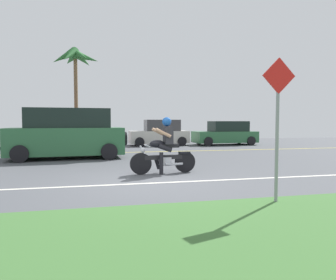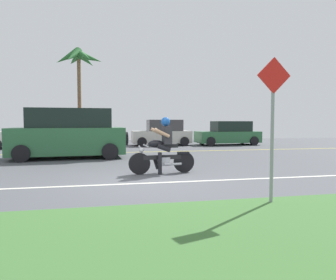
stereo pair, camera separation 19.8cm
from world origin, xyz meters
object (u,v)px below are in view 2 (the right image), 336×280
object	(u,v)px
suv_nearby	(69,134)
palm_tree_0	(79,61)
motorcyclist	(163,150)
parked_car_1	(62,135)
parked_car_3	(228,134)
parked_car_2	(162,133)
street_sign	(273,116)

from	to	relation	value
suv_nearby	palm_tree_0	bearing A→B (deg)	90.94
motorcyclist	parked_car_1	distance (m)	12.10
motorcyclist	parked_car_3	distance (m)	11.96
parked_car_2	parked_car_3	size ratio (longest dim) A/B	0.90
motorcyclist	street_sign	world-z (taller)	street_sign
suv_nearby	parked_car_3	bearing A→B (deg)	31.28
parked_car_3	palm_tree_0	size ratio (longest dim) A/B	0.61
parked_car_1	street_sign	xyz separation A→B (m)	(5.30, -15.18, 0.90)
parked_car_3	street_sign	xyz separation A→B (m)	(-5.06, -13.96, 0.86)
parked_car_2	parked_car_3	xyz separation A→B (m)	(4.25, -0.48, -0.03)
suv_nearby	parked_car_3	size ratio (longest dim) A/B	1.16
motorcyclist	parked_car_2	xyz separation A→B (m)	(2.03, 10.66, 0.06)
parked_car_2	parked_car_3	distance (m)	4.28
motorcyclist	parked_car_2	distance (m)	10.85
parked_car_3	street_sign	world-z (taller)	street_sign
suv_nearby	parked_car_2	world-z (taller)	suv_nearby
parked_car_2	street_sign	distance (m)	14.49
parked_car_1	street_sign	bearing A→B (deg)	-70.77
parked_car_1	parked_car_2	bearing A→B (deg)	-6.88
palm_tree_0	street_sign	size ratio (longest dim) A/B	2.55
parked_car_3	palm_tree_0	world-z (taller)	palm_tree_0
street_sign	parked_car_3	bearing A→B (deg)	70.08
suv_nearby	palm_tree_0	world-z (taller)	palm_tree_0
suv_nearby	parked_car_2	distance (m)	7.92
motorcyclist	palm_tree_0	bearing A→B (deg)	102.62
street_sign	motorcyclist	bearing A→B (deg)	107.83
motorcyclist	parked_car_3	world-z (taller)	motorcyclist
suv_nearby	street_sign	distance (m)	9.35
motorcyclist	suv_nearby	xyz separation A→B (m)	(-3.00, 4.54, 0.29)
parked_car_1	suv_nearby	bearing A→B (deg)	-81.05
parked_car_3	palm_tree_0	bearing A→B (deg)	157.46
parked_car_3	street_sign	distance (m)	14.88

